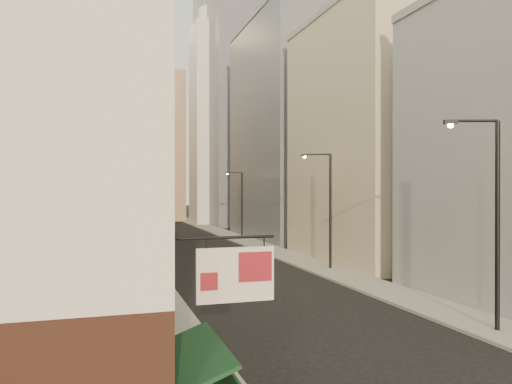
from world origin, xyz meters
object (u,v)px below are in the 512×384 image
(streetlamp_far, at_px, (240,201))
(streetlamp_near, at_px, (492,211))
(traffic_light_left, at_px, (131,214))
(clock_tower, at_px, (144,129))
(streetlamp_mid, at_px, (327,203))
(white_tower, at_px, (216,116))

(streetlamp_far, bearing_deg, streetlamp_near, -74.86)
(streetlamp_far, relative_size, traffic_light_left, 1.59)
(clock_tower, bearing_deg, streetlamp_far, -78.99)
(streetlamp_near, height_order, streetlamp_far, streetlamp_near)
(streetlamp_mid, bearing_deg, white_tower, 110.16)
(clock_tower, distance_m, streetlamp_near, 83.44)
(white_tower, xyz_separation_m, streetlamp_near, (-3.88, -68.17, -13.63))
(clock_tower, height_order, traffic_light_left, clock_tower)
(white_tower, bearing_deg, streetlamp_far, -96.46)
(streetlamp_near, height_order, streetlamp_mid, streetlamp_near)
(white_tower, height_order, streetlamp_mid, white_tower)
(white_tower, height_order, streetlamp_near, white_tower)
(streetlamp_near, xyz_separation_m, streetlamp_far, (0.84, 41.27, -0.43))
(streetlamp_mid, xyz_separation_m, traffic_light_left, (-12.98, 17.32, -1.39))
(streetlamp_mid, bearing_deg, traffic_light_left, 150.62)
(streetlamp_near, height_order, traffic_light_left, streetlamp_near)
(streetlamp_far, bearing_deg, traffic_light_left, -134.99)
(white_tower, bearing_deg, traffic_light_left, -115.44)
(streetlamp_mid, height_order, traffic_light_left, streetlamp_mid)
(white_tower, relative_size, streetlamp_far, 5.22)
(clock_tower, xyz_separation_m, streetlamp_near, (7.12, -82.17, -12.66))
(streetlamp_near, bearing_deg, streetlamp_mid, 105.12)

